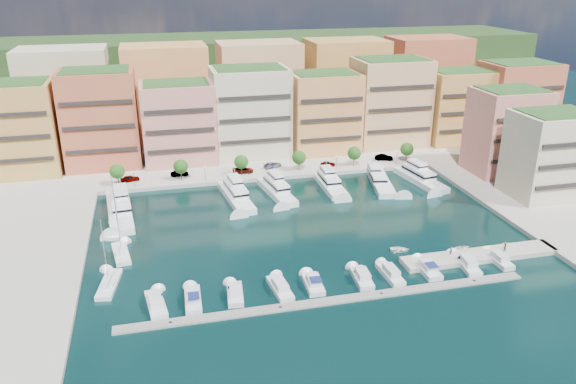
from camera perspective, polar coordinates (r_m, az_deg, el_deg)
name	(u,v)px	position (r m, az deg, el deg)	size (l,w,h in m)	color
ground	(303,227)	(123.52, 1.50, -3.56)	(400.00, 400.00, 0.00)	black
north_quay	(252,146)	(180.16, -3.69, 4.64)	(220.00, 64.00, 2.00)	#9E998E
east_quay	(570,214)	(145.37, 26.73, -2.00)	(34.00, 76.00, 2.00)	#9E998E
hillside	(230,112)	(225.95, -5.90, 8.09)	(240.00, 40.00, 58.00)	#1C3214
south_pontoon	(332,302)	(97.60, 4.47, -11.04)	(72.00, 2.20, 0.35)	gray
finger_pier	(479,258)	(117.00, 18.87, -6.34)	(32.00, 5.00, 2.00)	#9E998E
apartment_0	(14,129)	(166.52, -26.06, 5.80)	(22.00, 16.50, 24.80)	#BD9945
apartment_1	(101,118)	(164.85, -18.50, 7.11)	(20.00, 16.50, 26.80)	#B34B3B
apartment_2	(179,123)	(162.92, -11.06, 6.94)	(20.00, 15.50, 22.80)	tan
apartment_3	(250,112)	(166.68, -3.86, 8.15)	(22.00, 16.50, 25.80)	beige
apartment_4	(324,112)	(170.09, 3.65, 8.09)	(20.00, 15.50, 23.80)	#E1A454
apartment_5	(390,102)	(179.23, 10.29, 8.98)	(22.00, 16.50, 26.80)	tan
apartment_6	(456,106)	(187.84, 16.72, 8.37)	(20.00, 15.50, 22.80)	#BD9945
apartment_7	(516,101)	(196.80, 22.15, 8.56)	(22.00, 16.50, 24.80)	#B34B3B
apartment_east_a	(506,131)	(162.33, 21.30, 5.80)	(18.00, 14.50, 22.80)	tan
apartment_east_b	(550,155)	(148.87, 25.07, 3.47)	(18.00, 14.50, 20.80)	beige
backblock_0	(67,98)	(187.08, -21.53, 8.89)	(26.00, 18.00, 30.00)	beige
backblock_1	(167,93)	(185.43, -12.22, 9.79)	(26.00, 18.00, 30.00)	#E1A454
backblock_2	(259,89)	(188.60, -2.95, 10.44)	(26.00, 18.00, 30.00)	tan
backblock_3	(345,85)	(196.35, 5.83, 10.81)	(26.00, 18.00, 30.00)	#BD9945
backblock_4	(425,81)	(208.18, 13.79, 10.93)	(26.00, 18.00, 30.00)	#B34B3B
tree_0	(117,172)	(149.46, -16.97, 2.01)	(3.80, 3.80, 5.65)	#473323
tree_1	(181,167)	(149.22, -10.85, 2.55)	(3.80, 3.80, 5.65)	#473323
tree_2	(241,162)	(150.69, -4.78, 3.06)	(3.80, 3.80, 5.65)	#473323
tree_3	(299,158)	(153.82, 1.12, 3.52)	(3.80, 3.80, 5.65)	#473323
tree_4	(354,153)	(158.51, 6.74, 3.93)	(3.80, 3.80, 5.65)	#473323
tree_5	(407,149)	(164.62, 11.98, 4.27)	(3.80, 3.80, 5.65)	#473323
lamppost_0	(134,177)	(147.37, -15.42, 1.52)	(0.30, 0.30, 4.20)	black
lamppost_1	(205,171)	(147.71, -8.45, 2.13)	(0.30, 0.30, 4.20)	black
lamppost_2	(272,166)	(150.21, -1.61, 2.70)	(0.30, 0.30, 4.20)	black
lamppost_3	(336,161)	(154.79, 4.93, 3.21)	(0.30, 0.30, 4.20)	black
lamppost_4	(397,156)	(161.25, 11.02, 3.64)	(0.30, 0.30, 4.20)	black
yacht_0	(119,208)	(135.96, -16.75, -1.53)	(7.26, 24.84, 7.30)	white
yacht_2	(236,194)	(138.50, -5.35, -0.23)	(6.71, 20.82, 7.30)	white
yacht_3	(276,189)	(141.08, -1.21, 0.29)	(6.85, 18.87, 7.30)	white
yacht_4	(330,184)	(145.25, 4.29, 0.82)	(4.74, 17.08, 7.30)	white
yacht_5	(380,180)	(149.03, 9.30, 1.19)	(8.24, 19.36, 7.30)	white
yacht_6	(419,177)	(153.41, 13.18, 1.49)	(7.49, 19.80, 7.30)	white
cruiser_0	(156,304)	(98.12, -13.26, -11.05)	(3.80, 8.80, 2.55)	silver
cruiser_1	(193,300)	(98.14, -9.63, -10.72)	(3.00, 8.25, 2.66)	silver
cruiser_2	(235,294)	(98.72, -5.39, -10.29)	(3.38, 7.43, 2.55)	silver
cruiser_3	(280,288)	(99.91, -0.81, -9.76)	(3.44, 8.45, 2.55)	silver
cruiser_4	(313,284)	(101.22, 2.58, -9.31)	(3.19, 7.26, 2.66)	silver
cruiser_5	(362,278)	(103.89, 7.50, -8.63)	(3.28, 7.84, 2.55)	silver
cruiser_6	(390,274)	(105.86, 10.36, -8.20)	(2.68, 8.27, 2.55)	silver
cruiser_7	(427,269)	(108.86, 13.98, -7.62)	(2.91, 7.50, 2.66)	silver
cruiser_8	(467,264)	(112.69, 17.73, -6.99)	(3.79, 8.85, 2.55)	silver
cruiser_9	(499,260)	(116.20, 20.62, -6.48)	(2.58, 7.29, 2.55)	silver
sailboat_2	(119,231)	(126.20, -16.83, -3.82)	(5.24, 9.02, 13.20)	white
sailboat_0	(109,285)	(106.27, -17.71, -8.98)	(4.43, 10.29, 13.20)	white
sailboat_1	(121,254)	(116.23, -16.59, -6.07)	(4.13, 9.71, 13.20)	white
tender_3	(506,243)	(123.72, 21.23, -4.88)	(1.42, 1.64, 0.86)	beige
tender_2	(462,249)	(118.58, 17.25, -5.52)	(2.82, 3.95, 0.82)	silver
tender_0	(400,249)	(115.27, 11.29, -5.73)	(2.78, 3.89, 0.81)	white
car_0	(130,178)	(152.29, -15.75, 1.34)	(1.96, 4.86, 1.66)	gray
car_1	(180,173)	(153.15, -10.96, 1.86)	(1.63, 4.69, 1.54)	gray
car_2	(243,170)	(153.32, -4.59, 2.23)	(2.63, 5.71, 1.59)	gray
car_3	(273,165)	(157.06, -1.57, 2.77)	(2.18, 5.37, 1.56)	gray
car_4	(328,164)	(158.69, 4.06, 2.89)	(1.67, 4.14, 1.41)	gray
car_5	(384,157)	(165.49, 9.72, 3.48)	(1.81, 5.20, 1.71)	gray
person_0	(451,251)	(113.95, 16.23, -5.75)	(0.61, 0.40, 1.68)	#293B53
person_1	(505,247)	(118.57, 21.14, -5.25)	(0.87, 0.67, 1.78)	brown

